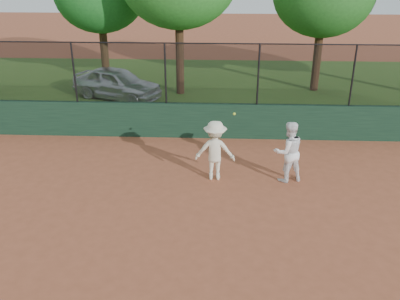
{
  "coord_description": "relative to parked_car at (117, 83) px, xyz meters",
  "views": [
    {
      "loc": [
        1.28,
        -8.11,
        5.78
      ],
      "look_at": [
        0.8,
        2.2,
        1.2
      ],
      "focal_mm": 40.0,
      "sensor_mm": 36.0,
      "label": 1
    }
  ],
  "objects": [
    {
      "name": "grass_strip",
      "position": [
        3.15,
        1.71,
        -0.67
      ],
      "size": [
        36.0,
        12.0,
        0.01
      ],
      "primitive_type": "cube",
      "color": "#2C4E18",
      "rests_on": "ground"
    },
    {
      "name": "parked_car",
      "position": [
        0.0,
        0.0,
        0.0
      ],
      "size": [
        4.23,
        3.02,
        1.34
      ],
      "primitive_type": "imported",
      "rotation": [
        0.0,
        0.0,
        1.16
      ],
      "color": "silver",
      "rests_on": "ground"
    },
    {
      "name": "ground",
      "position": [
        3.15,
        -10.29,
        -0.67
      ],
      "size": [
        80.0,
        80.0,
        0.0
      ],
      "primitive_type": "plane",
      "color": "#A25134",
      "rests_on": "ground"
    },
    {
      "name": "fence_assembly",
      "position": [
        3.12,
        -4.29,
        1.57
      ],
      "size": [
        26.0,
        0.06,
        2.0
      ],
      "color": "black",
      "rests_on": "back_wall"
    },
    {
      "name": "back_wall",
      "position": [
        3.15,
        -4.29,
        -0.07
      ],
      "size": [
        26.0,
        0.2,
        1.2
      ],
      "primitive_type": "cube",
      "color": "#193724",
      "rests_on": "ground"
    },
    {
      "name": "player_second",
      "position": [
        6.31,
        -7.33,
        0.19
      ],
      "size": [
        0.99,
        0.87,
        1.72
      ],
      "primitive_type": "imported",
      "rotation": [
        0.0,
        0.0,
        3.45
      ],
      "color": "white",
      "rests_on": "ground"
    },
    {
      "name": "player_main",
      "position": [
        4.33,
        -7.31,
        0.18
      ],
      "size": [
        1.12,
        0.71,
        2.06
      ],
      "color": "beige",
      "rests_on": "ground"
    }
  ]
}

